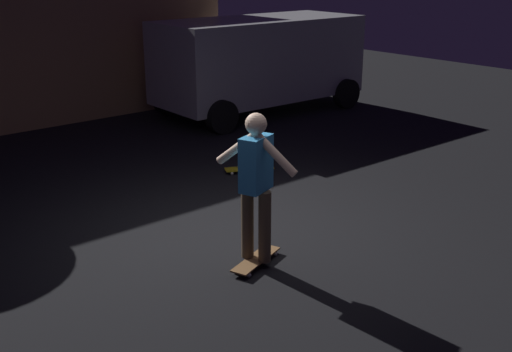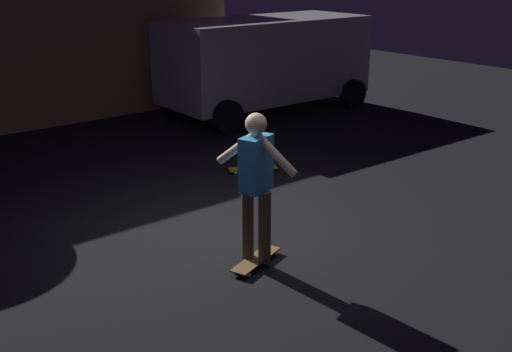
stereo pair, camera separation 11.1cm
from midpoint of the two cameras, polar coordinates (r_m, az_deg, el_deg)
The scene contains 5 objects.
ground_plane at distance 7.88m, azimuth -1.15°, elevation -5.30°, with size 28.00×28.00×0.00m, color black.
parked_van at distance 13.97m, azimuth 1.11°, elevation 10.51°, with size 4.64×2.27×2.03m.
skateboard_ridden at distance 7.12m, azimuth 0.45°, elevation -7.58°, with size 0.80×0.45×0.07m.
skateboard_spare at distance 10.11m, azimuth 0.03°, elevation 0.68°, with size 0.79×0.53×0.07m.
skater at distance 6.74m, azimuth 0.47°, elevation -0.11°, with size 0.43×0.95×1.67m.
Camera 2 is at (-4.36, -5.70, 3.26)m, focal length 44.27 mm.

